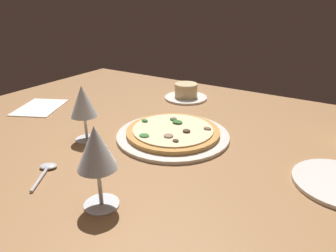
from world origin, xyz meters
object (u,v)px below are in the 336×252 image
pizza_main (173,133)px  ramekin_on_saucer (186,93)px  wine_glass_near (96,151)px  wine_glass_far (83,103)px  paper_menu (40,107)px  spoon (46,170)px

pizza_main → ramekin_on_saucer: ramekin_on_saucer is taller
ramekin_on_saucer → wine_glass_near: bearing=-74.7°
wine_glass_near → wine_glass_far: bearing=140.8°
pizza_main → paper_menu: pizza_main is taller
wine_glass_far → spoon: (4.23, -16.85, -10.38)cm
wine_glass_near → pizza_main: bearing=97.4°
pizza_main → spoon: pizza_main is taller
wine_glass_far → wine_glass_near: bearing=-39.2°
pizza_main → paper_menu: (-52.78, -4.31, -1.01)cm
ramekin_on_saucer → spoon: 63.43cm
ramekin_on_saucer → paper_menu: ramekin_on_saucer is taller
ramekin_on_saucer → wine_glass_far: bearing=-96.7°
pizza_main → wine_glass_near: wine_glass_near is taller
pizza_main → spoon: 34.49cm
wine_glass_far → paper_menu: wine_glass_far is taller
pizza_main → wine_glass_near: bearing=-82.6°
ramekin_on_saucer → spoon: bearing=-91.2°
wine_glass_far → paper_menu: bearing=163.6°
spoon → wine_glass_near: bearing=-6.9°
ramekin_on_saucer → wine_glass_far: size_ratio=1.05×
wine_glass_near → paper_menu: size_ratio=0.90×
pizza_main → spoon: size_ratio=2.95×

